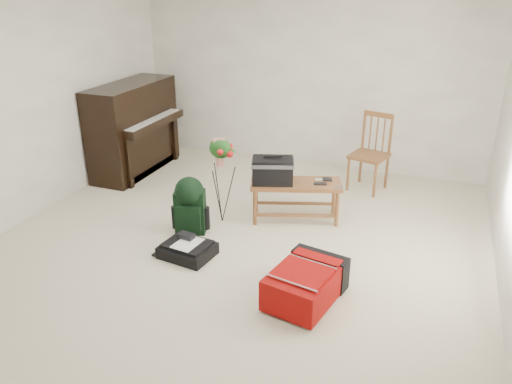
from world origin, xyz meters
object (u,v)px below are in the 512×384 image
at_px(black_duffel, 187,249).
at_px(green_backpack, 190,203).
at_px(dining_chair, 370,153).
at_px(flower_stand, 221,181).
at_px(bench, 281,173).
at_px(piano, 135,130).
at_px(red_suitcase, 307,280).

xyz_separation_m(black_duffel, green_backpack, (-0.21, 0.47, 0.28)).
distance_m(dining_chair, flower_stand, 2.09).
bearing_deg(bench, flower_stand, -167.84).
xyz_separation_m(piano, flower_stand, (1.81, -1.06, -0.10)).
bearing_deg(piano, bench, -16.75).
bearing_deg(bench, red_suitcase, -81.78).
relative_size(red_suitcase, green_backpack, 1.29).
bearing_deg(dining_chair, bench, -108.12).
distance_m(piano, green_backpack, 2.16).
bearing_deg(flower_stand, bench, 9.37).
relative_size(dining_chair, green_backpack, 1.56).
bearing_deg(red_suitcase, green_backpack, 166.04).
height_order(black_duffel, green_backpack, green_backpack).
bearing_deg(bench, black_duffel, -135.07).
distance_m(bench, flower_stand, 0.68).
xyz_separation_m(bench, black_duffel, (-0.59, -1.17, -0.48)).
height_order(piano, bench, piano).
xyz_separation_m(piano, bench, (2.39, -0.72, -0.05)).
distance_m(piano, dining_chair, 3.24).
distance_m(dining_chair, black_duffel, 2.80).
xyz_separation_m(red_suitcase, green_backpack, (-1.51, 0.71, 0.18)).
bearing_deg(flower_stand, red_suitcase, -60.95).
bearing_deg(green_backpack, flower_stand, 42.53).
xyz_separation_m(piano, black_duffel, (1.81, -1.89, -0.52)).
bearing_deg(red_suitcase, bench, 128.12).
bearing_deg(bench, green_backpack, -156.84).
bearing_deg(red_suitcase, black_duffel, -179.31).
bearing_deg(piano, dining_chair, 8.79).
relative_size(black_duffel, green_backpack, 0.85).
height_order(piano, black_duffel, piano).
relative_size(bench, green_backpack, 1.71).
distance_m(bench, dining_chair, 1.46).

